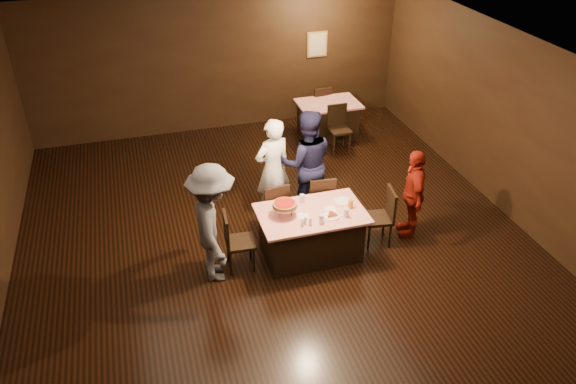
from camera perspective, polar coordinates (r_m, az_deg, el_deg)
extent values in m
plane|color=black|center=(8.68, -0.36, -6.83)|extent=(10.00, 10.00, 0.00)
cube|color=silver|center=(7.20, -0.44, 12.17)|extent=(8.00, 10.00, 0.04)
cube|color=black|center=(12.31, -7.08, 12.97)|extent=(8.00, 0.04, 3.00)
cube|color=black|center=(9.61, 23.24, 5.02)|extent=(0.04, 10.00, 3.00)
cube|color=tan|center=(12.75, 2.97, 14.76)|extent=(0.46, 0.03, 0.56)
cube|color=beige|center=(12.73, 3.01, 14.73)|extent=(0.38, 0.01, 0.48)
cube|color=red|center=(8.57, 2.35, -4.24)|extent=(1.60, 1.00, 0.77)
cube|color=#AD0B15|center=(12.22, 4.06, 7.35)|extent=(1.30, 0.90, 0.77)
cube|color=black|center=(9.01, -1.57, -1.52)|extent=(0.47, 0.47, 0.95)
cube|color=black|center=(9.21, 3.24, -0.74)|extent=(0.46, 0.46, 0.95)
cube|color=black|center=(8.28, -4.90, -4.99)|extent=(0.45, 0.45, 0.95)
cube|color=black|center=(8.87, 9.11, -2.53)|extent=(0.48, 0.48, 0.95)
cube|color=black|center=(11.59, 5.27, 6.38)|extent=(0.42, 0.42, 0.95)
cube|color=black|center=(12.70, 3.14, 8.80)|extent=(0.47, 0.47, 0.95)
imported|color=white|center=(9.21, -1.56, 2.32)|extent=(0.75, 0.60, 1.79)
imported|color=#161633|center=(9.30, 1.90, 2.95)|extent=(1.01, 0.85, 1.87)
imported|color=#504F54|center=(7.91, -7.64, -3.23)|extent=(0.72, 1.21, 1.83)
imported|color=maroon|center=(9.05, 12.56, -0.11)|extent=(0.60, 0.95, 1.50)
cylinder|color=black|center=(8.32, -0.52, -1.56)|extent=(0.01, 0.01, 0.15)
cylinder|color=black|center=(8.18, -0.82, -2.20)|extent=(0.01, 0.01, 0.15)
cylinder|color=black|center=(8.22, 0.35, -2.01)|extent=(0.01, 0.01, 0.15)
cylinder|color=silver|center=(8.20, -0.33, -1.46)|extent=(0.38, 0.38, 0.01)
cylinder|color=#B27233|center=(8.18, -0.33, -1.28)|extent=(0.35, 0.35, 0.05)
cylinder|color=#A5140C|center=(8.17, -0.33, -1.11)|extent=(0.30, 0.30, 0.01)
cylinder|color=white|center=(8.27, 4.45, -2.44)|extent=(0.25, 0.25, 0.01)
cylinder|color=#B27233|center=(8.26, 4.45, -2.28)|extent=(0.18, 0.18, 0.04)
cylinder|color=#A5140C|center=(8.25, 4.46, -2.15)|extent=(0.14, 0.14, 0.01)
cylinder|color=white|center=(8.63, 5.55, -0.94)|extent=(0.25, 0.25, 0.01)
cylinder|color=silver|center=(8.09, 3.43, -2.76)|extent=(0.08, 0.08, 0.14)
cylinder|color=silver|center=(8.25, 5.93, -2.12)|extent=(0.08, 0.08, 0.14)
cylinder|color=#BF7F26|center=(8.45, 6.38, -1.23)|extent=(0.08, 0.08, 0.14)
cylinder|color=silver|center=(8.53, 1.46, -0.69)|extent=(0.08, 0.08, 0.14)
cylinder|color=silver|center=(8.08, 1.77, -3.01)|extent=(0.04, 0.04, 0.08)
cylinder|color=silver|center=(8.05, 1.77, -2.75)|extent=(0.05, 0.05, 0.02)
cylinder|color=silver|center=(8.06, 2.28, -3.14)|extent=(0.04, 0.04, 0.08)
cylinder|color=silver|center=(8.03, 2.29, -2.87)|extent=(0.05, 0.05, 0.02)
cylinder|color=silver|center=(8.02, 1.47, -3.28)|extent=(0.04, 0.04, 0.08)
cylinder|color=silver|center=(8.00, 1.47, -3.01)|extent=(0.05, 0.05, 0.02)
cube|color=white|center=(8.43, 4.34, -1.75)|extent=(0.19, 0.19, 0.01)
cube|color=white|center=(8.26, 1.53, -2.43)|extent=(0.21, 0.21, 0.01)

